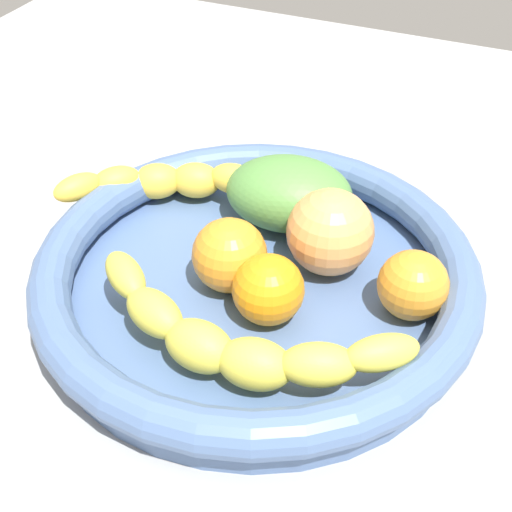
{
  "coord_description": "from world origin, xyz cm",
  "views": [
    {
      "loc": [
        17.78,
        -40.74,
        44.1
      ],
      "look_at": [
        0.0,
        0.0,
        7.81
      ],
      "focal_mm": 51.04,
      "sensor_mm": 36.0,
      "label": 1
    }
  ],
  "objects_px": {
    "peach_blush": "(330,232)",
    "orange_front": "(230,255)",
    "banana_draped_left": "(176,181)",
    "banana_draped_right": "(233,339)",
    "mango_green": "(289,193)",
    "orange_mid_right": "(413,285)",
    "orange_mid_left": "(268,289)",
    "fruit_bowl": "(256,276)"
  },
  "relations": [
    {
      "from": "peach_blush",
      "to": "orange_front",
      "type": "bearing_deg",
      "value": -140.73
    },
    {
      "from": "banana_draped_left",
      "to": "peach_blush",
      "type": "distance_m",
      "value": 0.16
    },
    {
      "from": "banana_draped_right",
      "to": "mango_green",
      "type": "distance_m",
      "value": 0.18
    },
    {
      "from": "mango_green",
      "to": "orange_front",
      "type": "bearing_deg",
      "value": -96.88
    },
    {
      "from": "orange_mid_right",
      "to": "orange_mid_left",
      "type": "bearing_deg",
      "value": -153.61
    },
    {
      "from": "banana_draped_right",
      "to": "banana_draped_left",
      "type": "bearing_deg",
      "value": 129.51
    },
    {
      "from": "orange_front",
      "to": "peach_blush",
      "type": "distance_m",
      "value": 0.08
    },
    {
      "from": "orange_mid_right",
      "to": "banana_draped_right",
      "type": "bearing_deg",
      "value": -133.4
    },
    {
      "from": "fruit_bowl",
      "to": "banana_draped_right",
      "type": "height_order",
      "value": "banana_draped_right"
    },
    {
      "from": "banana_draped_right",
      "to": "mango_green",
      "type": "xyz_separation_m",
      "value": [
        -0.03,
        0.18,
        0.0
      ]
    },
    {
      "from": "peach_blush",
      "to": "orange_mid_right",
      "type": "bearing_deg",
      "value": -19.45
    },
    {
      "from": "orange_mid_left",
      "to": "fruit_bowl",
      "type": "bearing_deg",
      "value": 127.55
    },
    {
      "from": "banana_draped_right",
      "to": "orange_front",
      "type": "relative_size",
      "value": 4.27
    },
    {
      "from": "orange_front",
      "to": "orange_mid_right",
      "type": "relative_size",
      "value": 1.11
    },
    {
      "from": "fruit_bowl",
      "to": "banana_draped_left",
      "type": "relative_size",
      "value": 1.81
    },
    {
      "from": "fruit_bowl",
      "to": "orange_mid_right",
      "type": "height_order",
      "value": "orange_mid_right"
    },
    {
      "from": "banana_draped_left",
      "to": "mango_green",
      "type": "distance_m",
      "value": 0.11
    },
    {
      "from": "banana_draped_right",
      "to": "orange_mid_left",
      "type": "height_order",
      "value": "orange_mid_left"
    },
    {
      "from": "banana_draped_left",
      "to": "orange_front",
      "type": "bearing_deg",
      "value": -41.27
    },
    {
      "from": "orange_front",
      "to": "orange_mid_left",
      "type": "bearing_deg",
      "value": -27.84
    },
    {
      "from": "orange_mid_right",
      "to": "mango_green",
      "type": "height_order",
      "value": "mango_green"
    },
    {
      "from": "orange_mid_left",
      "to": "banana_draped_left",
      "type": "bearing_deg",
      "value": 142.49
    },
    {
      "from": "orange_front",
      "to": "mango_green",
      "type": "distance_m",
      "value": 0.1
    },
    {
      "from": "banana_draped_right",
      "to": "orange_mid_right",
      "type": "height_order",
      "value": "orange_mid_right"
    },
    {
      "from": "orange_mid_left",
      "to": "peach_blush",
      "type": "bearing_deg",
      "value": 73.53
    },
    {
      "from": "fruit_bowl",
      "to": "banana_draped_left",
      "type": "distance_m",
      "value": 0.14
    },
    {
      "from": "peach_blush",
      "to": "orange_mid_left",
      "type": "bearing_deg",
      "value": -106.47
    },
    {
      "from": "banana_draped_right",
      "to": "fruit_bowl",
      "type": "bearing_deg",
      "value": 103.43
    },
    {
      "from": "banana_draped_left",
      "to": "orange_mid_right",
      "type": "height_order",
      "value": "orange_mid_right"
    },
    {
      "from": "mango_green",
      "to": "banana_draped_left",
      "type": "bearing_deg",
      "value": -171.08
    },
    {
      "from": "orange_front",
      "to": "mango_green",
      "type": "xyz_separation_m",
      "value": [
        0.01,
        0.1,
        0.0
      ]
    },
    {
      "from": "orange_front",
      "to": "peach_blush",
      "type": "xyz_separation_m",
      "value": [
        0.07,
        0.05,
        0.01
      ]
    },
    {
      "from": "orange_mid_left",
      "to": "orange_mid_right",
      "type": "xyz_separation_m",
      "value": [
        0.1,
        0.05,
        -0.0
      ]
    },
    {
      "from": "banana_draped_left",
      "to": "banana_draped_right",
      "type": "height_order",
      "value": "banana_draped_right"
    },
    {
      "from": "banana_draped_left",
      "to": "orange_mid_right",
      "type": "relative_size",
      "value": 3.64
    },
    {
      "from": "orange_front",
      "to": "mango_green",
      "type": "height_order",
      "value": "mango_green"
    },
    {
      "from": "banana_draped_left",
      "to": "mango_green",
      "type": "relative_size",
      "value": 1.77
    },
    {
      "from": "fruit_bowl",
      "to": "banana_draped_right",
      "type": "relative_size",
      "value": 1.39
    },
    {
      "from": "fruit_bowl",
      "to": "mango_green",
      "type": "xyz_separation_m",
      "value": [
        -0.01,
        0.09,
        0.02
      ]
    },
    {
      "from": "fruit_bowl",
      "to": "orange_mid_left",
      "type": "bearing_deg",
      "value": -52.45
    },
    {
      "from": "banana_draped_right",
      "to": "orange_front",
      "type": "bearing_deg",
      "value": 116.76
    },
    {
      "from": "orange_mid_left",
      "to": "banana_draped_right",
      "type": "bearing_deg",
      "value": -92.24
    }
  ]
}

